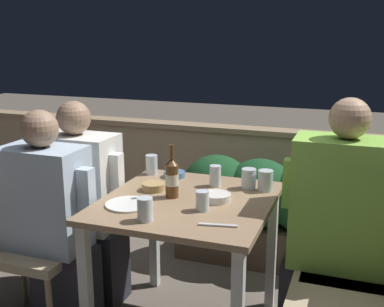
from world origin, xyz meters
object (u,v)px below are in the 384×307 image
at_px(person_white_polo, 84,204).
at_px(chair_left_near, 19,223).
at_px(person_green_blouse, 334,229).
at_px(chair_right_far, 379,250).
at_px(person_blue_shirt, 52,223).
at_px(chair_left_far, 53,205).
at_px(beer_bottle, 172,177).
at_px(chair_right_near, 372,276).

bearing_deg(person_white_polo, chair_left_near, -125.87).
bearing_deg(person_white_polo, person_green_blouse, 0.28).
height_order(chair_left_near, chair_right_far, same).
bearing_deg(person_white_polo, person_blue_shirt, -90.48).
bearing_deg(chair_left_far, chair_right_far, 0.22).
relative_size(chair_right_far, beer_bottle, 3.52).
xyz_separation_m(chair_left_near, chair_right_far, (1.82, 0.31, 0.00)).
xyz_separation_m(chair_right_far, beer_bottle, (-1.00, -0.13, 0.29)).
bearing_deg(chair_left_far, chair_left_near, -90.51).
relative_size(chair_right_near, person_green_blouse, 0.75).
bearing_deg(chair_right_far, person_green_blouse, -180.00).
bearing_deg(person_green_blouse, beer_bottle, -170.62).
relative_size(person_white_polo, person_green_blouse, 0.93).
height_order(person_blue_shirt, person_white_polo, person_white_polo).
height_order(person_white_polo, chair_right_far, person_white_polo).
xyz_separation_m(chair_right_near, beer_bottle, (-0.97, 0.15, 0.29)).
height_order(chair_left_near, chair_left_far, same).
distance_m(chair_left_near, chair_right_far, 1.84).
bearing_deg(chair_right_near, chair_left_far, 171.30).
relative_size(person_blue_shirt, chair_right_far, 1.24).
bearing_deg(chair_left_near, chair_right_far, 9.58).
xyz_separation_m(chair_right_far, person_green_blouse, (-0.21, -0.00, 0.07)).
relative_size(person_blue_shirt, chair_right_near, 1.24).
distance_m(person_blue_shirt, chair_left_far, 0.37).
relative_size(chair_left_far, chair_right_far, 1.00).
height_order(person_blue_shirt, beer_bottle, person_blue_shirt).
distance_m(person_blue_shirt, chair_right_far, 1.63).
bearing_deg(chair_left_near, person_blue_shirt, 0.00).
bearing_deg(person_white_polo, chair_left_far, 180.00).
distance_m(person_blue_shirt, person_white_polo, 0.30).
bearing_deg(person_green_blouse, chair_right_far, 0.00).
xyz_separation_m(chair_left_near, chair_right_near, (1.79, 0.03, 0.00)).
bearing_deg(person_green_blouse, person_white_polo, -179.72).
height_order(chair_left_near, chair_right_near, same).
height_order(chair_right_near, chair_right_far, same).
relative_size(person_white_polo, chair_right_far, 1.24).
height_order(chair_left_far, person_white_polo, person_white_polo).
bearing_deg(person_blue_shirt, chair_left_far, 125.21).
bearing_deg(chair_right_near, person_white_polo, 170.13).
distance_m(chair_left_near, person_green_blouse, 1.64).
bearing_deg(chair_right_far, chair_left_far, -179.78).
relative_size(chair_left_near, chair_right_far, 1.00).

